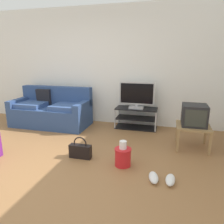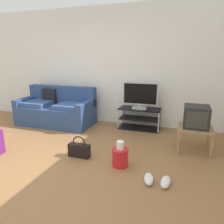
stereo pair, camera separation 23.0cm
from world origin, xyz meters
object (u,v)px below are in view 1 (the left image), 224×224
at_px(couch, 52,111).
at_px(sneakers_pair, 162,179).
at_px(handbag, 80,151).
at_px(flat_tv, 137,96).
at_px(crt_tv, 194,115).
at_px(side_table, 193,129).
at_px(cleaning_bucket, 123,155).
at_px(tv_stand, 136,118).

xyz_separation_m(couch, sneakers_pair, (2.63, -1.79, -0.29)).
bearing_deg(couch, handbag, -46.88).
relative_size(flat_tv, sneakers_pair, 2.13).
bearing_deg(flat_tv, crt_tv, -35.18).
distance_m(side_table, sneakers_pair, 1.36).
xyz_separation_m(couch, handbag, (1.34, -1.43, -0.21)).
bearing_deg(cleaning_bucket, flat_tv, 92.58).
relative_size(tv_stand, sneakers_pair, 2.54).
bearing_deg(couch, sneakers_pair, -34.26).
relative_size(tv_stand, crt_tv, 2.14).
bearing_deg(crt_tv, handbag, -152.91).
bearing_deg(cleaning_bucket, couch, 143.82).
relative_size(tv_stand, handbag, 2.60).
relative_size(flat_tv, side_table, 1.37).
relative_size(side_table, sneakers_pair, 1.55).
bearing_deg(couch, side_table, -10.02).
height_order(flat_tv, side_table, flat_tv).
height_order(flat_tv, sneakers_pair, flat_tv).
bearing_deg(side_table, tv_stand, 143.53).
height_order(tv_stand, cleaning_bucket, tv_stand).
bearing_deg(handbag, flat_tv, 69.58).
bearing_deg(flat_tv, tv_stand, 90.00).
bearing_deg(side_table, cleaning_bucket, -137.75).
relative_size(handbag, cleaning_bucket, 0.91).
relative_size(flat_tv, cleaning_bucket, 1.99).
bearing_deg(crt_tv, flat_tv, 144.82).
bearing_deg(cleaning_bucket, crt_tv, 42.73).
bearing_deg(sneakers_pair, flat_tv, 107.81).
relative_size(couch, cleaning_bucket, 4.57).
height_order(flat_tv, crt_tv, flat_tv).
distance_m(side_table, cleaning_bucket, 1.43).
xyz_separation_m(tv_stand, side_table, (1.13, -0.83, 0.13)).
height_order(couch, side_table, couch).
xyz_separation_m(handbag, cleaning_bucket, (0.71, -0.07, 0.04)).
bearing_deg(sneakers_pair, couch, 145.74).
bearing_deg(tv_stand, sneakers_pair, -72.37).
bearing_deg(side_table, crt_tv, 90.00).
xyz_separation_m(couch, side_table, (3.10, -0.55, 0.02)).
distance_m(tv_stand, sneakers_pair, 2.19).
height_order(crt_tv, handbag, crt_tv).
bearing_deg(cleaning_bucket, handbag, 174.47).
bearing_deg(flat_tv, side_table, -35.73).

